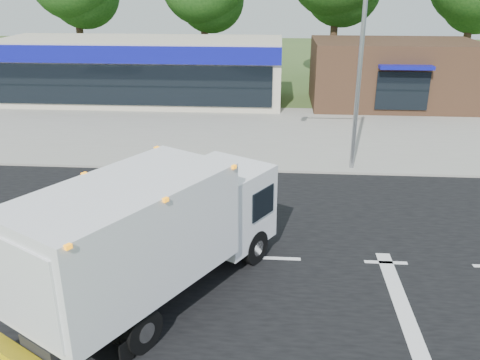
% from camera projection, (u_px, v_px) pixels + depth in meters
% --- Properties ---
extents(ground, '(120.00, 120.00, 0.00)m').
position_uv_depth(ground, '(280.00, 259.00, 14.57)').
color(ground, '#385123').
rests_on(ground, ground).
extents(road_asphalt, '(60.00, 14.00, 0.02)m').
position_uv_depth(road_asphalt, '(280.00, 259.00, 14.57)').
color(road_asphalt, black).
rests_on(road_asphalt, ground).
extents(sidewalk, '(60.00, 2.40, 0.12)m').
position_uv_depth(sidewalk, '(280.00, 162.00, 22.15)').
color(sidewalk, gray).
rests_on(sidewalk, ground).
extents(parking_apron, '(60.00, 9.00, 0.02)m').
position_uv_depth(parking_apron, '(280.00, 127.00, 27.55)').
color(parking_apron, gray).
rests_on(parking_apron, ground).
extents(lane_markings, '(55.20, 7.00, 0.01)m').
position_uv_depth(lane_markings, '(331.00, 287.00, 13.22)').
color(lane_markings, silver).
rests_on(lane_markings, road_asphalt).
extents(ems_box_truck, '(5.91, 7.75, 3.38)m').
position_uv_depth(ems_box_truck, '(154.00, 230.00, 12.03)').
color(ems_box_truck, black).
rests_on(ems_box_truck, ground).
extents(emergency_worker, '(0.73, 0.59, 1.85)m').
position_uv_depth(emergency_worker, '(60.00, 282.00, 11.81)').
color(emergency_worker, '#C7BD85').
rests_on(emergency_worker, ground).
extents(retail_strip_mall, '(18.00, 6.20, 4.00)m').
position_uv_depth(retail_strip_mall, '(142.00, 70.00, 32.94)').
color(retail_strip_mall, '#BFB79E').
rests_on(retail_strip_mall, ground).
extents(brown_storefront, '(10.00, 6.70, 4.00)m').
position_uv_depth(brown_storefront, '(393.00, 73.00, 31.89)').
color(brown_storefront, '#382316').
rests_on(brown_storefront, ground).
extents(traffic_signal_pole, '(3.51, 0.25, 8.00)m').
position_uv_depth(traffic_signal_pole, '(344.00, 50.00, 19.65)').
color(traffic_signal_pole, gray).
rests_on(traffic_signal_pole, ground).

